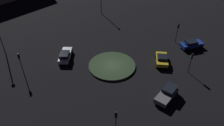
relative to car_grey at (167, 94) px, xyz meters
name	(u,v)px	position (x,y,z in m)	size (l,w,h in m)	color
ground_plane	(112,66)	(-5.79, 9.24, -0.80)	(114.44, 114.44, 0.00)	black
roundabout_island	(112,66)	(-5.79, 9.24, -0.65)	(8.07, 8.07, 0.30)	#2D4228
car_grey	(167,94)	(0.00, 0.00, 0.00)	(4.48, 4.03, 1.56)	slate
car_blue	(191,44)	(10.51, 11.13, 0.00)	(4.46, 2.30, 1.51)	#1E38A5
car_yellow	(162,59)	(2.89, 8.01, -0.04)	(3.26, 4.35, 1.45)	gold
car_white	(65,55)	(-13.31, 13.44, 0.01)	(2.97, 4.84, 1.57)	white
traffic_light_east	(178,29)	(8.52, 13.67, 2.11)	(0.39, 0.35, 4.08)	#2D2D2D
traffic_light_west	(20,60)	(-20.26, 10.55, 2.23)	(0.37, 0.32, 4.27)	#2D2D2D
traffic_light_east_near	(191,59)	(6.04, 4.47, 1.88)	(0.39, 0.36, 3.75)	#2D2D2D
traffic_light_south	(116,118)	(-8.73, -3.81, 1.92)	(0.34, 0.38, 3.81)	#2D2D2D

